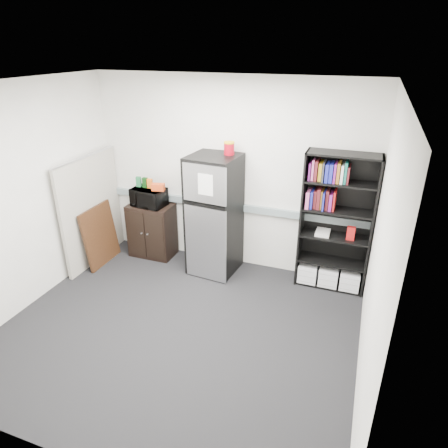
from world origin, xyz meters
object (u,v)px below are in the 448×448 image
cubicle_partition (92,210)px  bookshelf (336,224)px  cabinet (152,230)px  microwave (149,197)px  refrigerator (214,216)px

cubicle_partition → bookshelf: bearing=8.1°
cubicle_partition → cabinet: cubicle_partition is taller
microwave → bookshelf: bearing=6.6°
cabinet → microwave: bearing=-90.0°
bookshelf → refrigerator: size_ratio=1.09×
microwave → refrigerator: (1.06, -0.06, -0.11)m
refrigerator → cubicle_partition: bearing=-164.0°
microwave → refrigerator: size_ratio=0.28×
bookshelf → microwave: 2.70m
cubicle_partition → microwave: bearing=29.0°
cabinet → refrigerator: refrigerator is taller
cabinet → microwave: microwave is taller
refrigerator → cabinet: bearing=-179.0°
refrigerator → bookshelf: bearing=10.3°
cabinet → cubicle_partition: bearing=-150.1°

